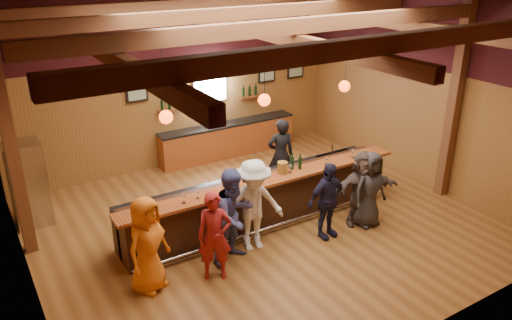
% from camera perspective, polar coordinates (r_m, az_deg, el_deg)
% --- Properties ---
extents(room, '(9.04, 9.00, 4.52)m').
position_cam_1_polar(room, '(9.49, 0.78, 9.93)').
color(room, brown).
rests_on(room, ground).
extents(bar_counter, '(6.30, 1.07, 1.11)m').
position_cam_1_polar(bar_counter, '(10.51, 0.51, -4.42)').
color(bar_counter, black).
rests_on(bar_counter, ground).
extents(back_bar_cabinet, '(4.00, 0.52, 0.95)m').
position_cam_1_polar(back_bar_cabinet, '(13.90, -3.19, 2.36)').
color(back_bar_cabinet, brown).
rests_on(back_bar_cabinet, ground).
extents(window, '(0.95, 0.09, 0.95)m').
position_cam_1_polar(window, '(13.45, -5.32, 8.62)').
color(window, silver).
rests_on(window, room).
extents(framed_pictures, '(5.35, 0.05, 0.45)m').
position_cam_1_polar(framed_pictures, '(13.82, -2.06, 9.31)').
color(framed_pictures, black).
rests_on(framed_pictures, room).
extents(wine_shelves, '(3.00, 0.18, 0.30)m').
position_cam_1_polar(wine_shelves, '(13.50, -5.13, 6.79)').
color(wine_shelves, brown).
rests_on(wine_shelves, room).
extents(pendant_lights, '(4.24, 0.24, 1.37)m').
position_cam_1_polar(pendant_lights, '(9.57, 0.95, 6.91)').
color(pendant_lights, black).
rests_on(pendant_lights, room).
extents(stainless_fridge, '(0.70, 0.70, 1.80)m').
position_cam_1_polar(stainless_fridge, '(11.29, -24.60, -2.49)').
color(stainless_fridge, silver).
rests_on(stainless_fridge, ground).
extents(customer_orange, '(0.99, 0.87, 1.71)m').
position_cam_1_polar(customer_orange, '(8.53, -12.32, -9.43)').
color(customer_orange, orange).
rests_on(customer_orange, ground).
extents(customer_redvest, '(0.70, 0.61, 1.63)m').
position_cam_1_polar(customer_redvest, '(8.67, -4.75, -8.68)').
color(customer_redvest, maroon).
rests_on(customer_redvest, ground).
extents(customer_denim, '(1.03, 0.89, 1.82)m').
position_cam_1_polar(customer_denim, '(9.07, -2.52, -6.40)').
color(customer_denim, '#434986').
rests_on(customer_denim, ground).
extents(customer_white, '(1.27, 0.84, 1.84)m').
position_cam_1_polar(customer_white, '(9.38, -0.28, -5.24)').
color(customer_white, white).
rests_on(customer_white, ground).
extents(customer_navy, '(0.95, 0.43, 1.59)m').
position_cam_1_polar(customer_navy, '(9.92, 8.15, -4.63)').
color(customer_navy, '#1B1A35').
rests_on(customer_navy, ground).
extents(customer_brown, '(1.57, 0.74, 1.63)m').
position_cam_1_polar(customer_brown, '(10.52, 12.01, -3.16)').
color(customer_brown, '#4D413D').
rests_on(customer_brown, ground).
extents(customer_dark, '(0.80, 0.52, 1.62)m').
position_cam_1_polar(customer_dark, '(10.50, 12.82, -3.28)').
color(customer_dark, '#2A2A2C').
rests_on(customer_dark, ground).
extents(bartender, '(0.74, 0.59, 1.76)m').
position_cam_1_polar(bartender, '(11.79, 2.84, 0.61)').
color(bartender, black).
rests_on(bartender, ground).
extents(ice_bucket, '(0.22, 0.22, 0.24)m').
position_cam_1_polar(ice_bucket, '(10.24, 3.05, -0.85)').
color(ice_bucket, brown).
rests_on(ice_bucket, bar_counter).
extents(bottle_a, '(0.07, 0.07, 0.34)m').
position_cam_1_polar(bottle_a, '(10.43, 5.05, -0.34)').
color(bottle_a, black).
rests_on(bottle_a, bar_counter).
extents(bottle_b, '(0.08, 0.08, 0.36)m').
position_cam_1_polar(bottle_b, '(10.41, 4.13, -0.31)').
color(bottle_b, black).
rests_on(bottle_b, bar_counter).
extents(glass_a, '(0.09, 0.09, 0.20)m').
position_cam_1_polar(glass_a, '(8.96, -11.82, -4.81)').
color(glass_a, silver).
rests_on(glass_a, bar_counter).
extents(glass_b, '(0.09, 0.09, 0.19)m').
position_cam_1_polar(glass_b, '(9.09, -8.29, -4.12)').
color(glass_b, silver).
rests_on(glass_b, bar_counter).
extents(glass_c, '(0.07, 0.07, 0.17)m').
position_cam_1_polar(glass_c, '(9.25, -6.71, -3.70)').
color(glass_c, silver).
rests_on(glass_c, bar_counter).
extents(glass_d, '(0.07, 0.07, 0.17)m').
position_cam_1_polar(glass_d, '(9.56, -2.61, -2.61)').
color(glass_d, silver).
rests_on(glass_d, bar_counter).
extents(glass_e, '(0.08, 0.08, 0.18)m').
position_cam_1_polar(glass_e, '(9.87, -0.08, -1.67)').
color(glass_e, silver).
rests_on(glass_e, bar_counter).
extents(glass_f, '(0.08, 0.08, 0.18)m').
position_cam_1_polar(glass_f, '(10.25, 3.93, -0.78)').
color(glass_f, silver).
rests_on(glass_f, bar_counter).
extents(glass_g, '(0.08, 0.08, 0.17)m').
position_cam_1_polar(glass_g, '(10.72, 8.05, 0.11)').
color(glass_g, silver).
rests_on(glass_g, bar_counter).
extents(glass_h, '(0.09, 0.09, 0.20)m').
position_cam_1_polar(glass_h, '(11.16, 11.03, 0.95)').
color(glass_h, silver).
rests_on(glass_h, bar_counter).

